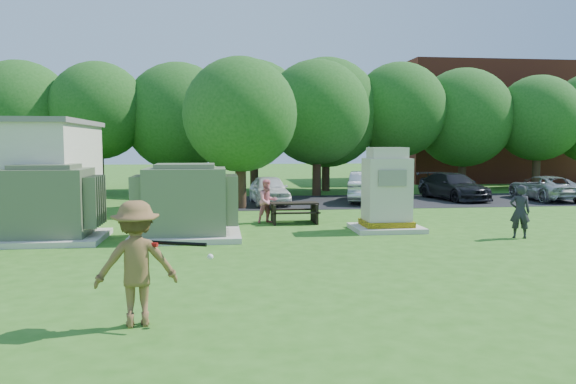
{
  "coord_description": "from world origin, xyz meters",
  "views": [
    {
      "loc": [
        -1.88,
        -11.21,
        2.64
      ],
      "look_at": [
        0.0,
        4.0,
        1.3
      ],
      "focal_mm": 35.0,
      "sensor_mm": 36.0,
      "label": 1
    }
  ],
  "objects": [
    {
      "name": "ground",
      "position": [
        0.0,
        0.0,
        0.0
      ],
      "size": [
        120.0,
        120.0,
        0.0
      ],
      "primitive_type": "plane",
      "color": "#2D6619",
      "rests_on": "ground"
    },
    {
      "name": "brick_building",
      "position": [
        18.0,
        27.0,
        4.0
      ],
      "size": [
        15.0,
        8.0,
        8.0
      ],
      "primitive_type": "cube",
      "color": "maroon",
      "rests_on": "ground"
    },
    {
      "name": "parking_strip",
      "position": [
        7.0,
        13.5,
        0.01
      ],
      "size": [
        20.0,
        6.0,
        0.01
      ],
      "primitive_type": "cube",
      "color": "#232326",
      "rests_on": "ground"
    },
    {
      "name": "transformer_left",
      "position": [
        -6.5,
        4.5,
        0.97
      ],
      "size": [
        3.0,
        2.4,
        2.07
      ],
      "color": "beige",
      "rests_on": "ground"
    },
    {
      "name": "transformer_right",
      "position": [
        -2.8,
        4.5,
        0.97
      ],
      "size": [
        3.0,
        2.4,
        2.07
      ],
      "color": "beige",
      "rests_on": "ground"
    },
    {
      "name": "generator_cabinet",
      "position": [
        3.14,
        5.12,
        1.1
      ],
      "size": [
        2.06,
        1.69,
        2.51
      ],
      "color": "beige",
      "rests_on": "ground"
    },
    {
      "name": "picnic_table",
      "position": [
        0.58,
        7.07,
        0.42
      ],
      "size": [
        1.59,
        1.19,
        0.68
      ],
      "color": "black",
      "rests_on": "ground"
    },
    {
      "name": "batter",
      "position": [
        -3.08,
        -3.03,
        0.91
      ],
      "size": [
        1.28,
        0.88,
        1.82
      ],
      "primitive_type": "imported",
      "rotation": [
        0.0,
        0.0,
        3.33
      ],
      "color": "brown",
      "rests_on": "ground"
    },
    {
      "name": "person_by_generator",
      "position": [
        6.41,
        3.34,
        0.74
      ],
      "size": [
        0.64,
        0.53,
        1.49
      ],
      "primitive_type": "imported",
      "rotation": [
        0.0,
        0.0,
        2.77
      ],
      "color": "black",
      "rests_on": "ground"
    },
    {
      "name": "person_at_picnic",
      "position": [
        -0.29,
        7.15,
        0.72
      ],
      "size": [
        0.85,
        0.77,
        1.45
      ],
      "primitive_type": "imported",
      "rotation": [
        0.0,
        0.0,
        0.38
      ],
      "color": "pink",
      "rests_on": "ground"
    },
    {
      "name": "car_white",
      "position": [
        0.28,
        12.91,
        0.62
      ],
      "size": [
        1.69,
        3.74,
        1.24
      ],
      "primitive_type": "imported",
      "rotation": [
        0.0,
        0.0,
        0.06
      ],
      "color": "white",
      "rests_on": "ground"
    },
    {
      "name": "car_silver_a",
      "position": [
        4.78,
        13.28,
        0.69
      ],
      "size": [
        2.71,
        4.43,
        1.38
      ],
      "primitive_type": "imported",
      "rotation": [
        0.0,
        0.0,
        2.82
      ],
      "color": "silver",
      "rests_on": "ground"
    },
    {
      "name": "car_dark",
      "position": [
        8.99,
        13.73,
        0.62
      ],
      "size": [
        2.47,
        4.52,
        1.24
      ],
      "primitive_type": "imported",
      "rotation": [
        0.0,
        0.0,
        0.18
      ],
      "color": "black",
      "rests_on": "ground"
    },
    {
      "name": "car_silver_b",
      "position": [
        13.08,
        13.02,
        0.57
      ],
      "size": [
        1.97,
        4.12,
        1.13
      ],
      "primitive_type": "imported",
      "rotation": [
        0.0,
        0.0,
        3.12
      ],
      "color": "#A7A7AC",
      "rests_on": "ground"
    },
    {
      "name": "batting_equipment",
      "position": [
        -2.47,
        -3.07,
        1.16
      ],
      "size": [
        1.01,
        0.36,
        0.29
      ],
      "color": "black",
      "rests_on": "ground"
    },
    {
      "name": "tree_row",
      "position": [
        1.75,
        18.5,
        4.15
      ],
      "size": [
        41.3,
        13.3,
        7.3
      ],
      "color": "#47301E",
      "rests_on": "ground"
    }
  ]
}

